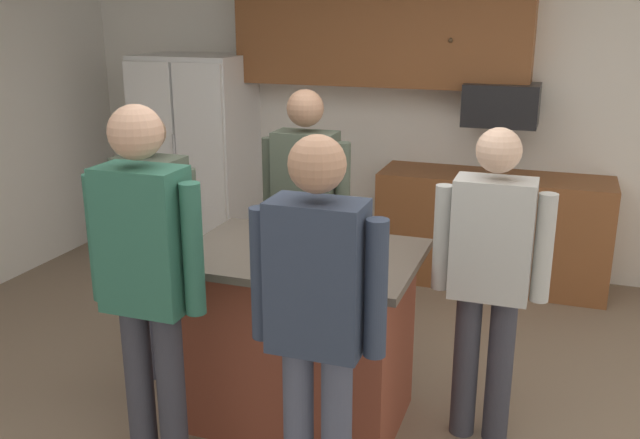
{
  "coord_description": "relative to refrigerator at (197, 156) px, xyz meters",
  "views": [
    {
      "loc": [
        1.06,
        -3.02,
        2.16
      ],
      "look_at": [
        -0.14,
        0.41,
        1.05
      ],
      "focal_mm": 39.06,
      "sensor_mm": 36.0,
      "label": 1
    }
  ],
  "objects": [
    {
      "name": "floor",
      "position": [
        2.0,
        -2.38,
        -0.89
      ],
      "size": [
        7.04,
        7.04,
        0.0
      ],
      "primitive_type": "plane",
      "color": "#7F6B56",
      "rests_on": "ground"
    },
    {
      "name": "back_wall",
      "position": [
        2.0,
        0.42,
        0.41
      ],
      "size": [
        6.4,
        0.1,
        2.6
      ],
      "primitive_type": "cube",
      "color": "white",
      "rests_on": "ground"
    },
    {
      "name": "cabinet_run_upper",
      "position": [
        1.6,
        0.22,
        1.04
      ],
      "size": [
        2.4,
        0.38,
        0.75
      ],
      "color": "brown"
    },
    {
      "name": "cabinet_run_lower",
      "position": [
        2.6,
        0.1,
        -0.44
      ],
      "size": [
        1.8,
        0.63,
        0.9
      ],
      "color": "brown",
      "rests_on": "ground"
    },
    {
      "name": "refrigerator",
      "position": [
        0.0,
        0.0,
        0.0
      ],
      "size": [
        0.93,
        0.76,
        1.78
      ],
      "color": "white",
      "rests_on": "ground"
    },
    {
      "name": "microwave_over_range",
      "position": [
        2.6,
        0.12,
        0.56
      ],
      "size": [
        0.56,
        0.4,
        0.32
      ],
      "primitive_type": "cube",
      "color": "black"
    },
    {
      "name": "kitchen_island",
      "position": [
        1.86,
        -2.27,
        -0.4
      ],
      "size": [
        1.21,
        0.86,
        0.96
      ],
      "color": "brown",
      "rests_on": "ground"
    },
    {
      "name": "person_host_foreground",
      "position": [
        2.79,
        -2.12,
        0.05
      ],
      "size": [
        0.57,
        0.22,
        1.63
      ],
      "rotation": [
        0.0,
        0.0,
        -2.98
      ],
      "color": "#383842",
      "rests_on": "ground"
    },
    {
      "name": "person_guest_by_door",
      "position": [
        1.6,
        -1.51,
        0.09
      ],
      "size": [
        0.57,
        0.22,
        1.7
      ],
      "rotation": [
        0.0,
        0.0,
        -1.25
      ],
      "color": "tan",
      "rests_on": "ground"
    },
    {
      "name": "person_elder_center",
      "position": [
        1.39,
        -2.95,
        0.15
      ],
      "size": [
        0.57,
        0.23,
        1.78
      ],
      "rotation": [
        0.0,
        0.0,
        0.97
      ],
      "color": "#383842",
      "rests_on": "ground"
    },
    {
      "name": "person_guest_right",
      "position": [
        0.91,
        -2.15,
        0.04
      ],
      "size": [
        0.57,
        0.22,
        1.61
      ],
      "rotation": [
        0.0,
        0.0,
        -0.12
      ],
      "color": "#4C5166",
      "rests_on": "ground"
    },
    {
      "name": "person_guest_left",
      "position": [
        2.21,
        -3.0,
        0.1
      ],
      "size": [
        0.57,
        0.23,
        1.71
      ],
      "rotation": [
        0.0,
        0.0,
        2.02
      ],
      "color": "#4C5166",
      "rests_on": "ground"
    },
    {
      "name": "mug_blue_stoneware",
      "position": [
        2.02,
        -2.21,
        0.13
      ],
      "size": [
        0.13,
        0.09,
        0.1
      ],
      "color": "white",
      "rests_on": "kitchen_island"
    },
    {
      "name": "glass_stout_tall",
      "position": [
        1.9,
        -2.03,
        0.15
      ],
      "size": [
        0.07,
        0.07,
        0.16
      ],
      "color": "black",
      "rests_on": "kitchen_island"
    },
    {
      "name": "glass_dark_ale",
      "position": [
        2.1,
        -2.3,
        0.14
      ],
      "size": [
        0.06,
        0.06,
        0.14
      ],
      "color": "black",
      "rests_on": "kitchen_island"
    },
    {
      "name": "mug_ceramic_white",
      "position": [
        1.97,
        -2.4,
        0.13
      ],
      "size": [
        0.12,
        0.08,
        0.11
      ],
      "color": "#4C6B99",
      "rests_on": "kitchen_island"
    },
    {
      "name": "glass_short_whisky",
      "position": [
        1.71,
        -2.11,
        0.15
      ],
      "size": [
        0.07,
        0.07,
        0.15
      ],
      "color": "black",
      "rests_on": "kitchen_island"
    }
  ]
}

